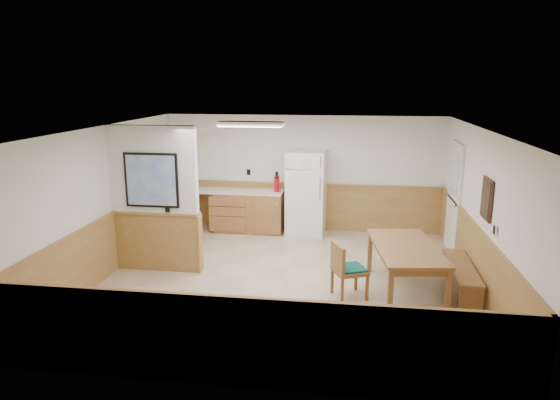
# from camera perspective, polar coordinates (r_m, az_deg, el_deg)

# --- Properties ---
(ground) EXTENTS (6.00, 6.00, 0.00)m
(ground) POSITION_cam_1_polar(r_m,az_deg,el_deg) (8.33, 0.55, -9.16)
(ground) COLOR tan
(ground) RESTS_ON ground
(ceiling) EXTENTS (6.00, 6.00, 0.02)m
(ceiling) POSITION_cam_1_polar(r_m,az_deg,el_deg) (7.72, 0.60, 8.22)
(ceiling) COLOR white
(ceiling) RESTS_ON back_wall
(back_wall) EXTENTS (6.00, 0.02, 2.50)m
(back_wall) POSITION_cam_1_polar(r_m,az_deg,el_deg) (10.85, 2.64, 3.06)
(back_wall) COLOR white
(back_wall) RESTS_ON ground
(right_wall) EXTENTS (0.02, 6.00, 2.50)m
(right_wall) POSITION_cam_1_polar(r_m,az_deg,el_deg) (8.12, 22.06, -1.47)
(right_wall) COLOR white
(right_wall) RESTS_ON ground
(left_wall) EXTENTS (0.02, 6.00, 2.50)m
(left_wall) POSITION_cam_1_polar(r_m,az_deg,el_deg) (8.83, -19.12, -0.09)
(left_wall) COLOR white
(left_wall) RESTS_ON ground
(wainscot_back) EXTENTS (6.00, 0.04, 1.00)m
(wainscot_back) POSITION_cam_1_polar(r_m,az_deg,el_deg) (10.99, 2.59, -0.81)
(wainscot_back) COLOR #AB7F44
(wainscot_back) RESTS_ON ground
(wainscot_right) EXTENTS (0.04, 6.00, 1.00)m
(wainscot_right) POSITION_cam_1_polar(r_m,az_deg,el_deg) (8.33, 21.47, -6.46)
(wainscot_right) COLOR #AB7F44
(wainscot_right) RESTS_ON ground
(wainscot_left) EXTENTS (0.04, 6.00, 1.00)m
(wainscot_left) POSITION_cam_1_polar(r_m,az_deg,el_deg) (9.01, -18.64, -4.73)
(wainscot_left) COLOR #AB7F44
(wainscot_left) RESTS_ON ground
(partition_wall) EXTENTS (1.50, 0.20, 2.50)m
(partition_wall) POSITION_cam_1_polar(r_m,az_deg,el_deg) (8.69, -14.12, -0.07)
(partition_wall) COLOR white
(partition_wall) RESTS_ON ground
(kitchen_counter) EXTENTS (2.20, 0.61, 1.00)m
(kitchen_counter) POSITION_cam_1_polar(r_m,az_deg,el_deg) (10.89, -3.91, -1.17)
(kitchen_counter) COLOR #986436
(kitchen_counter) RESTS_ON ground
(exterior_door) EXTENTS (0.07, 1.02, 2.15)m
(exterior_door) POSITION_cam_1_polar(r_m,az_deg,el_deg) (9.96, 19.22, 0.21)
(exterior_door) COLOR silver
(exterior_door) RESTS_ON ground
(kitchen_window) EXTENTS (0.80, 0.04, 1.00)m
(kitchen_window) POSITION_cam_1_polar(r_m,az_deg,el_deg) (11.17, -8.18, 4.79)
(kitchen_window) COLOR silver
(kitchen_window) RESTS_ON back_wall
(wall_painting) EXTENTS (0.04, 0.50, 0.60)m
(wall_painting) POSITION_cam_1_polar(r_m,az_deg,el_deg) (7.76, 22.53, 0.12)
(wall_painting) COLOR #372016
(wall_painting) RESTS_ON right_wall
(fluorescent_fixture) EXTENTS (1.20, 0.30, 0.09)m
(fluorescent_fixture) POSITION_cam_1_polar(r_m,az_deg,el_deg) (9.14, -3.37, 8.67)
(fluorescent_fixture) COLOR silver
(fluorescent_fixture) RESTS_ON ceiling
(refrigerator) EXTENTS (0.83, 0.74, 1.79)m
(refrigerator) POSITION_cam_1_polar(r_m,az_deg,el_deg) (10.55, 3.00, 0.80)
(refrigerator) COLOR white
(refrigerator) RESTS_ON ground
(dining_table) EXTENTS (1.14, 1.93, 0.75)m
(dining_table) POSITION_cam_1_polar(r_m,az_deg,el_deg) (7.90, 14.18, -5.76)
(dining_table) COLOR brown
(dining_table) RESTS_ON ground
(dining_bench) EXTENTS (0.39, 1.61, 0.45)m
(dining_bench) POSITION_cam_1_polar(r_m,az_deg,el_deg) (8.22, 20.01, -7.75)
(dining_bench) COLOR brown
(dining_bench) RESTS_ON ground
(dining_chair) EXTENTS (0.76, 0.65, 0.85)m
(dining_chair) POSITION_cam_1_polar(r_m,az_deg,el_deg) (7.60, 7.36, -7.54)
(dining_chair) COLOR brown
(dining_chair) RESTS_ON ground
(fire_extinguisher) EXTENTS (0.11, 0.11, 0.43)m
(fire_extinguisher) POSITION_cam_1_polar(r_m,az_deg,el_deg) (10.61, -0.37, 1.95)
(fire_extinguisher) COLOR #BD0A12
(fire_extinguisher) RESTS_ON kitchen_counter
(soap_bottle) EXTENTS (0.08, 0.08, 0.20)m
(soap_bottle) POSITION_cam_1_polar(r_m,az_deg,el_deg) (11.04, -9.43, 1.73)
(soap_bottle) COLOR #1A9327
(soap_bottle) RESTS_ON kitchen_counter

